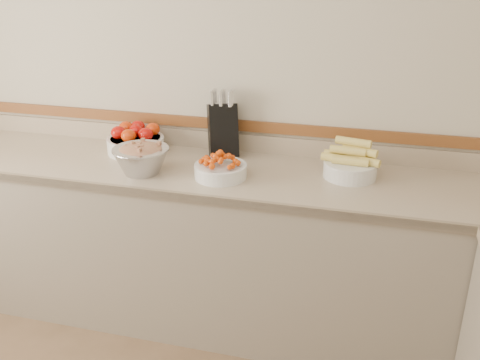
% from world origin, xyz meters
% --- Properties ---
extents(back_wall, '(4.00, 0.00, 4.00)m').
position_xyz_m(back_wall, '(0.00, 2.00, 1.30)').
color(back_wall, beige).
rests_on(back_wall, ground_plane).
extents(counter_back, '(4.00, 0.65, 1.08)m').
position_xyz_m(counter_back, '(0.00, 1.68, 0.45)').
color(counter_back, tan).
rests_on(counter_back, ground_plane).
extents(knife_block, '(0.22, 0.23, 0.37)m').
position_xyz_m(knife_block, '(0.11, 1.90, 1.05)').
color(knife_block, black).
rests_on(knife_block, counter_back).
extents(tomato_bowl, '(0.32, 0.32, 0.16)m').
position_xyz_m(tomato_bowl, '(-0.38, 1.82, 0.97)').
color(tomato_bowl, white).
rests_on(tomato_bowl, counter_back).
extents(cherry_tomato_bowl, '(0.26, 0.26, 0.14)m').
position_xyz_m(cherry_tomato_bowl, '(0.19, 1.59, 0.95)').
color(cherry_tomato_bowl, white).
rests_on(cherry_tomato_bowl, counter_back).
extents(corn_bowl, '(0.29, 0.26, 0.19)m').
position_xyz_m(corn_bowl, '(0.81, 1.76, 0.96)').
color(corn_bowl, white).
rests_on(corn_bowl, counter_back).
extents(rhubarb_bowl, '(0.28, 0.28, 0.16)m').
position_xyz_m(rhubarb_bowl, '(-0.21, 1.54, 0.98)').
color(rhubarb_bowl, '#B2B2BA').
rests_on(rhubarb_bowl, counter_back).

